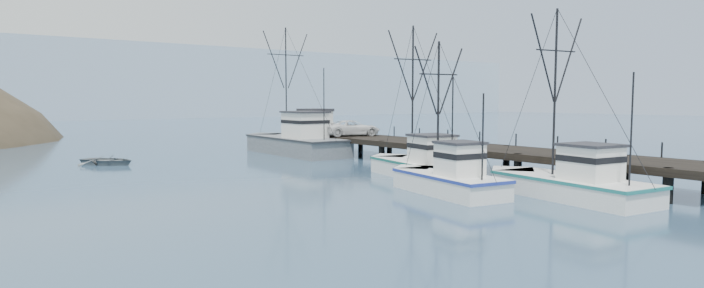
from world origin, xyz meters
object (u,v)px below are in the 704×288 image
object	(u,v)px
pier	(441,147)
pickup_truck	(352,128)
motorboat	(108,165)
pier_shed	(315,121)
trawler_far	(420,166)
trawler_near	(567,184)
work_vessel	(294,142)
trawler_mid	(446,180)

from	to	relation	value
pier	pickup_truck	world-z (taller)	pickup_truck
motorboat	pickup_truck	bearing A→B (deg)	-50.18
pier	pier_shed	size ratio (longest dim) A/B	13.75
trawler_far	pier_shed	world-z (taller)	trawler_far
pier_shed	trawler_near	bearing A→B (deg)	-96.71
pier	work_vessel	world-z (taller)	work_vessel
trawler_near	motorboat	distance (m)	38.25
pier	trawler_near	distance (m)	16.53
trawler_mid	trawler_near	bearing A→B (deg)	-49.18
pier	motorboat	distance (m)	29.65
trawler_near	pickup_truck	distance (m)	28.45
pier_shed	pickup_truck	size ratio (longest dim) A/B	0.54
trawler_near	trawler_far	world-z (taller)	trawler_far
pickup_truck	trawler_near	bearing A→B (deg)	-175.09
work_vessel	trawler_mid	bearing A→B (deg)	-100.80
pier	work_vessel	distance (m)	17.66
trawler_near	trawler_mid	size ratio (longest dim) A/B	1.18
pier	work_vessel	size ratio (longest dim) A/B	2.62
trawler_near	work_vessel	bearing A→B (deg)	88.98
pier	pier_shed	world-z (taller)	pier_shed
work_vessel	pickup_truck	world-z (taller)	work_vessel
pier_shed	motorboat	size ratio (longest dim) A/B	0.63
work_vessel	motorboat	bearing A→B (deg)	176.12
pier	pickup_truck	distance (m)	12.43
pickup_truck	trawler_far	bearing A→B (deg)	175.10
pier	motorboat	xyz separation A→B (m)	(-23.33, 18.22, -1.69)
trawler_near	trawler_mid	world-z (taller)	trawler_near
pier_shed	motorboat	world-z (taller)	pier_shed
trawler_near	pickup_truck	xyz separation A→B (m)	(4.91, 27.95, 2.00)
trawler_far	pickup_truck	world-z (taller)	trawler_far
trawler_mid	pier_shed	bearing A→B (deg)	73.13
pickup_truck	trawler_mid	bearing A→B (deg)	172.03
trawler_mid	motorboat	size ratio (longest dim) A/B	1.93
pier_shed	pier	bearing A→B (deg)	-85.24
work_vessel	pier_shed	bearing A→B (deg)	17.04
work_vessel	pier_shed	xyz separation A→B (m)	(3.37, 1.03, 2.19)
motorboat	pier	bearing A→B (deg)	-73.76
work_vessel	pickup_truck	size ratio (longest dim) A/B	2.85
trawler_far	pier_shed	xyz separation A→B (m)	(4.97, 22.13, 2.60)
trawler_far	pickup_truck	size ratio (longest dim) A/B	1.98
pickup_truck	work_vessel	bearing A→B (deg)	58.18
work_vessel	pickup_truck	bearing A→B (deg)	-46.70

